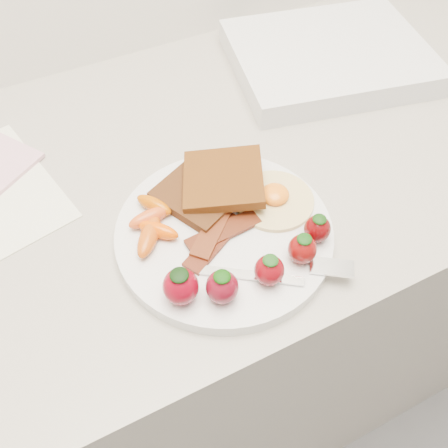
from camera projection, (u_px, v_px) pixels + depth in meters
name	position (u px, v px, depth m)	size (l,w,h in m)	color
counter	(198.00, 317.00, 1.06)	(2.00, 0.60, 0.90)	gray
plate	(224.00, 233.00, 0.62)	(0.27, 0.27, 0.02)	silver
toast_lower	(201.00, 192.00, 0.64)	(0.10, 0.10, 0.01)	#34150C
toast_upper	(223.00, 179.00, 0.64)	(0.10, 0.10, 0.01)	#351905
fried_egg	(274.00, 199.00, 0.64)	(0.10, 0.10, 0.02)	#F2E9AE
bacon_strips	(217.00, 234.00, 0.60)	(0.11, 0.09, 0.01)	#3D0805
baby_carrots	(152.00, 224.00, 0.61)	(0.07, 0.10, 0.02)	#D24F1A
strawberries	(248.00, 267.00, 0.55)	(0.21, 0.06, 0.05)	maroon
fork	(288.00, 272.00, 0.57)	(0.17, 0.10, 0.00)	silver
appliance	(329.00, 57.00, 0.84)	(0.32, 0.25, 0.04)	silver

